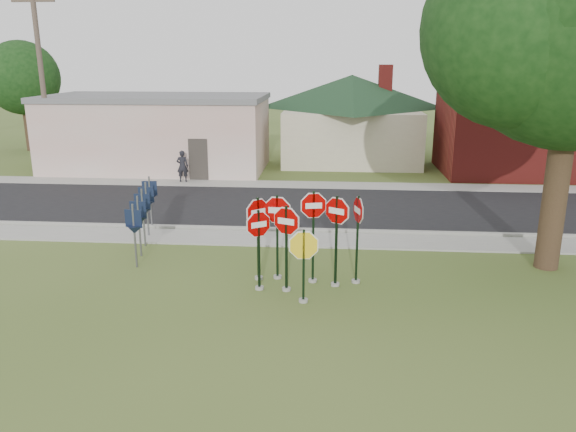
# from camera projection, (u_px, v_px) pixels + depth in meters

# --- Properties ---
(ground) EXTENTS (120.00, 120.00, 0.00)m
(ground) POSITION_uv_depth(u_px,v_px,m) (294.00, 307.00, 14.42)
(ground) COLOR #405720
(ground) RESTS_ON ground
(sidewalk_near) EXTENTS (60.00, 1.60, 0.06)m
(sidewalk_near) POSITION_uv_depth(u_px,v_px,m) (305.00, 240.00, 19.69)
(sidewalk_near) COLOR gray
(sidewalk_near) RESTS_ON ground
(road) EXTENTS (60.00, 7.00, 0.04)m
(road) POSITION_uv_depth(u_px,v_px,m) (310.00, 207.00, 24.01)
(road) COLOR black
(road) RESTS_ON ground
(sidewalk_far) EXTENTS (60.00, 1.60, 0.06)m
(sidewalk_far) POSITION_uv_depth(u_px,v_px,m) (314.00, 185.00, 28.13)
(sidewalk_far) COLOR gray
(sidewalk_far) RESTS_ON ground
(curb) EXTENTS (60.00, 0.20, 0.14)m
(curb) POSITION_uv_depth(u_px,v_px,m) (306.00, 230.00, 20.63)
(curb) COLOR gray
(curb) RESTS_ON ground
(stop_sign_center) EXTENTS (0.97, 0.42, 2.52)m
(stop_sign_center) POSITION_uv_depth(u_px,v_px,m) (286.00, 237.00, 15.06)
(stop_sign_center) COLOR gray
(stop_sign_center) RESTS_ON ground
(stop_sign_yellow) EXTENTS (1.06, 0.24, 2.09)m
(stop_sign_yellow) POSITION_uv_depth(u_px,v_px,m) (304.00, 258.00, 14.41)
(stop_sign_yellow) COLOR gray
(stop_sign_yellow) RESTS_ON ground
(stop_sign_left) EXTENTS (0.83, 0.57, 2.37)m
(stop_sign_left) POSITION_uv_depth(u_px,v_px,m) (259.00, 240.00, 15.17)
(stop_sign_left) COLOR gray
(stop_sign_left) RESTS_ON ground
(stop_sign_right) EXTENTS (0.89, 0.55, 2.70)m
(stop_sign_right) POSITION_uv_depth(u_px,v_px,m) (337.00, 229.00, 15.34)
(stop_sign_right) COLOR gray
(stop_sign_right) RESTS_ON ground
(stop_sign_back_right) EXTENTS (0.99, 0.24, 2.76)m
(stop_sign_back_right) POSITION_uv_depth(u_px,v_px,m) (313.00, 224.00, 15.61)
(stop_sign_back_right) COLOR gray
(stop_sign_back_right) RESTS_ON ground
(stop_sign_back_left) EXTENTS (1.07, 0.24, 2.59)m
(stop_sign_back_left) POSITION_uv_depth(u_px,v_px,m) (277.00, 225.00, 15.90)
(stop_sign_back_left) COLOR gray
(stop_sign_back_left) RESTS_ON ground
(stop_sign_far_right) EXTENTS (0.30, 0.97, 2.65)m
(stop_sign_far_right) POSITION_uv_depth(u_px,v_px,m) (358.00, 228.00, 15.58)
(stop_sign_far_right) COLOR gray
(stop_sign_far_right) RESTS_ON ground
(stop_sign_far_left) EXTENTS (0.78, 0.72, 2.54)m
(stop_sign_far_left) POSITION_uv_depth(u_px,v_px,m) (258.00, 227.00, 15.85)
(stop_sign_far_left) COLOR gray
(stop_sign_far_left) RESTS_ON ground
(route_sign_row) EXTENTS (1.43, 4.63, 2.00)m
(route_sign_row) POSITION_uv_depth(u_px,v_px,m) (143.00, 211.00, 18.82)
(route_sign_row) COLOR #59595E
(route_sign_row) RESTS_ON ground
(building_stucco) EXTENTS (12.20, 6.20, 4.20)m
(building_stucco) POSITION_uv_depth(u_px,v_px,m) (158.00, 132.00, 31.79)
(building_stucco) COLOR beige
(building_stucco) RESTS_ON ground
(building_house) EXTENTS (11.60, 11.60, 6.20)m
(building_house) POSITION_uv_depth(u_px,v_px,m) (352.00, 101.00, 34.38)
(building_house) COLOR beige
(building_house) RESTS_ON ground
(building_brick) EXTENTS (10.20, 6.20, 4.75)m
(building_brick) POSITION_uv_depth(u_px,v_px,m) (537.00, 130.00, 30.59)
(building_brick) COLOR maroon
(building_brick) RESTS_ON ground
(utility_pole_near) EXTENTS (2.20, 0.26, 9.50)m
(utility_pole_near) POSITION_uv_depth(u_px,v_px,m) (42.00, 83.00, 28.72)
(utility_pole_near) COLOR #4C3D33
(utility_pole_near) RESTS_ON ground
(bg_tree_left) EXTENTS (4.90, 4.90, 7.35)m
(bg_tree_left) POSITION_uv_depth(u_px,v_px,m) (22.00, 78.00, 37.65)
(bg_tree_left) COLOR black
(bg_tree_left) RESTS_ON ground
(pedestrian) EXTENTS (0.62, 0.44, 1.62)m
(pedestrian) POSITION_uv_depth(u_px,v_px,m) (182.00, 166.00, 28.57)
(pedestrian) COLOR black
(pedestrian) RESTS_ON sidewalk_far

